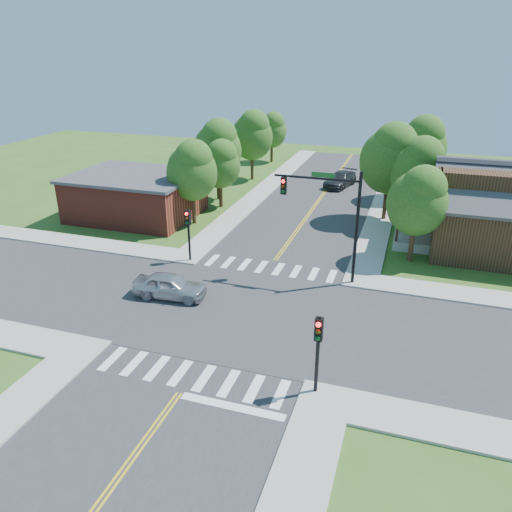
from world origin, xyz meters
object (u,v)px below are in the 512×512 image
(signal_mast_ne, at_px, (330,208))
(house_ne, at_px, (509,208))
(car_silver, at_px, (170,286))
(signal_pole_se, at_px, (318,341))
(signal_pole_nw, at_px, (188,226))
(car_dgrey, at_px, (340,180))

(signal_mast_ne, relative_size, house_ne, 0.55)
(house_ne, bearing_deg, car_silver, -144.70)
(signal_pole_se, distance_m, signal_pole_nw, 15.84)
(car_dgrey, bearing_deg, signal_mast_ne, -68.80)
(signal_pole_nw, bearing_deg, car_silver, -77.48)
(signal_mast_ne, xyz_separation_m, car_silver, (-8.36, -5.20, -4.11))
(signal_pole_se, distance_m, car_dgrey, 34.23)
(signal_mast_ne, distance_m, signal_pole_nw, 9.76)
(signal_pole_nw, height_order, house_ne, house_ne)
(signal_pole_nw, relative_size, house_ne, 0.29)
(signal_mast_ne, distance_m, car_silver, 10.67)
(signal_pole_nw, distance_m, car_silver, 5.65)
(signal_pole_se, height_order, house_ne, house_ne)
(signal_mast_ne, height_order, house_ne, signal_mast_ne)
(house_ne, bearing_deg, signal_mast_ne, -142.32)
(signal_mast_ne, bearing_deg, car_silver, -148.12)
(signal_mast_ne, bearing_deg, car_dgrey, 97.09)
(car_silver, relative_size, car_dgrey, 0.81)
(signal_pole_nw, bearing_deg, signal_mast_ne, 0.07)
(signal_pole_se, relative_size, car_silver, 0.85)
(signal_pole_se, relative_size, house_ne, 0.29)
(signal_mast_ne, height_order, signal_pole_nw, signal_mast_ne)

